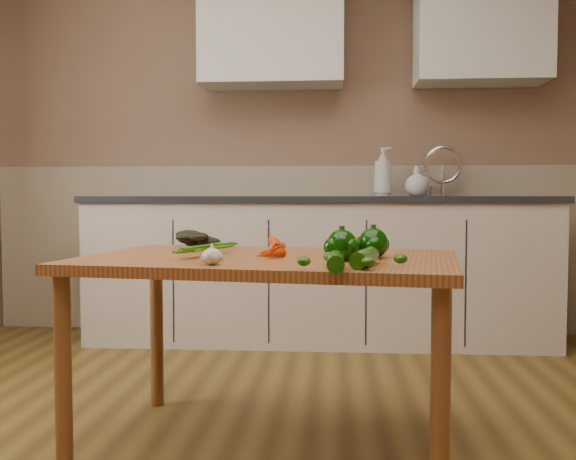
{
  "coord_description": "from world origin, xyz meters",
  "views": [
    {
      "loc": [
        0.3,
        -1.77,
        0.9
      ],
      "look_at": [
        0.12,
        0.71,
        0.77
      ],
      "focal_mm": 40.0,
      "sensor_mm": 36.0,
      "label": 1
    }
  ],
  "objects_px": {
    "tomato_b": "(356,245)",
    "zucchini_a": "(365,258)",
    "pepper_b": "(373,243)",
    "zucchini_b": "(336,262)",
    "tomato_c": "(377,246)",
    "carrot_bunch": "(252,247)",
    "tomato_a": "(342,245)",
    "table": "(269,278)",
    "pepper_a": "(342,246)",
    "soap_bottle_c": "(417,181)",
    "soap_bottle_b": "(419,182)",
    "pepper_c": "(342,245)",
    "soap_bottle_a": "(383,172)",
    "leafy_greens": "(200,237)",
    "garlic_bulb": "(212,256)"
  },
  "relations": [
    {
      "from": "tomato_b",
      "to": "zucchini_a",
      "type": "height_order",
      "value": "tomato_b"
    },
    {
      "from": "pepper_b",
      "to": "zucchini_b",
      "type": "relative_size",
      "value": 0.56
    },
    {
      "from": "tomato_c",
      "to": "zucchini_a",
      "type": "distance_m",
      "value": 0.4
    },
    {
      "from": "carrot_bunch",
      "to": "tomato_a",
      "type": "distance_m",
      "value": 0.34
    },
    {
      "from": "table",
      "to": "pepper_a",
      "type": "relative_size",
      "value": 16.96
    },
    {
      "from": "soap_bottle_c",
      "to": "pepper_a",
      "type": "xyz_separation_m",
      "value": [
        -0.48,
        -1.87,
        -0.26
      ]
    },
    {
      "from": "soap_bottle_b",
      "to": "soap_bottle_c",
      "type": "height_order",
      "value": "soap_bottle_c"
    },
    {
      "from": "pepper_c",
      "to": "tomato_b",
      "type": "distance_m",
      "value": 0.28
    },
    {
      "from": "soap_bottle_c",
      "to": "zucchini_b",
      "type": "xyz_separation_m",
      "value": [
        -0.51,
        -2.23,
        -0.28
      ]
    },
    {
      "from": "soap_bottle_b",
      "to": "zucchini_a",
      "type": "bearing_deg",
      "value": 149.83
    },
    {
      "from": "soap_bottle_a",
      "to": "tomato_c",
      "type": "height_order",
      "value": "soap_bottle_a"
    },
    {
      "from": "tomato_a",
      "to": "tomato_b",
      "type": "xyz_separation_m",
      "value": [
        0.05,
        0.01,
        -0.0
      ]
    },
    {
      "from": "zucchini_b",
      "to": "carrot_bunch",
      "type": "bearing_deg",
      "value": 125.66
    },
    {
      "from": "soap_bottle_a",
      "to": "tomato_b",
      "type": "xyz_separation_m",
      "value": [
        -0.22,
        -1.72,
        -0.34
      ]
    },
    {
      "from": "tomato_b",
      "to": "carrot_bunch",
      "type": "bearing_deg",
      "value": -158.83
    },
    {
      "from": "soap_bottle_a",
      "to": "tomato_c",
      "type": "xyz_separation_m",
      "value": [
        -0.15,
        -1.77,
        -0.34
      ]
    },
    {
      "from": "soap_bottle_a",
      "to": "soap_bottle_c",
      "type": "distance_m",
      "value": 0.22
    },
    {
      "from": "leafy_greens",
      "to": "zucchini_b",
      "type": "height_order",
      "value": "leafy_greens"
    },
    {
      "from": "pepper_c",
      "to": "pepper_a",
      "type": "bearing_deg",
      "value": 88.46
    },
    {
      "from": "zucchini_b",
      "to": "tomato_b",
      "type": "bearing_deg",
      "value": 82.22
    },
    {
      "from": "soap_bottle_c",
      "to": "leafy_greens",
      "type": "height_order",
      "value": "soap_bottle_c"
    },
    {
      "from": "table",
      "to": "carrot_bunch",
      "type": "xyz_separation_m",
      "value": [
        -0.06,
        -0.0,
        0.11
      ]
    },
    {
      "from": "garlic_bulb",
      "to": "tomato_c",
      "type": "height_order",
      "value": "tomato_c"
    },
    {
      "from": "leafy_greens",
      "to": "zucchini_b",
      "type": "distance_m",
      "value": 0.92
    },
    {
      "from": "pepper_b",
      "to": "tomato_a",
      "type": "height_order",
      "value": "pepper_b"
    },
    {
      "from": "soap_bottle_b",
      "to": "pepper_a",
      "type": "relative_size",
      "value": 2.17
    },
    {
      "from": "pepper_a",
      "to": "soap_bottle_a",
      "type": "bearing_deg",
      "value": 81.76
    },
    {
      "from": "leafy_greens",
      "to": "soap_bottle_b",
      "type": "bearing_deg",
      "value": 55.01
    },
    {
      "from": "pepper_b",
      "to": "zucchini_a",
      "type": "bearing_deg",
      "value": -98.82
    },
    {
      "from": "tomato_b",
      "to": "garlic_bulb",
      "type": "bearing_deg",
      "value": -136.38
    },
    {
      "from": "soap_bottle_b",
      "to": "zucchini_a",
      "type": "height_order",
      "value": "soap_bottle_b"
    },
    {
      "from": "pepper_b",
      "to": "pepper_c",
      "type": "bearing_deg",
      "value": -136.09
    },
    {
      "from": "pepper_a",
      "to": "pepper_c",
      "type": "bearing_deg",
      "value": -91.54
    },
    {
      "from": "pepper_b",
      "to": "tomato_c",
      "type": "height_order",
      "value": "pepper_b"
    },
    {
      "from": "soap_bottle_c",
      "to": "zucchini_a",
      "type": "relative_size",
      "value": 0.87
    },
    {
      "from": "pepper_a",
      "to": "tomato_b",
      "type": "relative_size",
      "value": 1.22
    },
    {
      "from": "garlic_bulb",
      "to": "pepper_c",
      "type": "xyz_separation_m",
      "value": [
        0.4,
        0.16,
        0.02
      ]
    },
    {
      "from": "tomato_b",
      "to": "pepper_a",
      "type": "bearing_deg",
      "value": -105.36
    },
    {
      "from": "soap_bottle_c",
      "to": "tomato_a",
      "type": "xyz_separation_m",
      "value": [
        -0.48,
        -1.69,
        -0.27
      ]
    },
    {
      "from": "tomato_b",
      "to": "tomato_a",
      "type": "bearing_deg",
      "value": -172.42
    },
    {
      "from": "soap_bottle_b",
      "to": "tomato_c",
      "type": "xyz_separation_m",
      "value": [
        -0.37,
        -1.77,
        -0.27
      ]
    },
    {
      "from": "table",
      "to": "zucchini_b",
      "type": "xyz_separation_m",
      "value": [
        0.23,
        -0.41,
        0.1
      ]
    },
    {
      "from": "pepper_a",
      "to": "zucchini_b",
      "type": "height_order",
      "value": "pepper_a"
    },
    {
      "from": "zucchini_a",
      "to": "soap_bottle_c",
      "type": "bearing_deg",
      "value": 78.79
    },
    {
      "from": "zucchini_b",
      "to": "pepper_a",
      "type": "bearing_deg",
      "value": 86.4
    },
    {
      "from": "soap_bottle_a",
      "to": "pepper_a",
      "type": "relative_size",
      "value": 3.76
    },
    {
      "from": "soap_bottle_c",
      "to": "leafy_greens",
      "type": "xyz_separation_m",
      "value": [
        -1.05,
        -1.49,
        -0.26
      ]
    },
    {
      "from": "zucchini_b",
      "to": "tomato_a",
      "type": "bearing_deg",
      "value": 87.48
    },
    {
      "from": "pepper_c",
      "to": "zucchini_a",
      "type": "bearing_deg",
      "value": -67.49
    },
    {
      "from": "soap_bottle_b",
      "to": "soap_bottle_c",
      "type": "relative_size",
      "value": 0.95
    }
  ]
}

